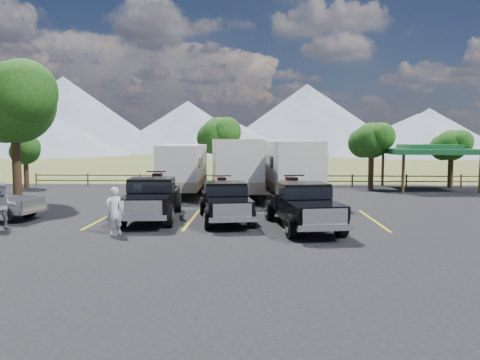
{
  "coord_description": "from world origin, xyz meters",
  "views": [
    {
      "loc": [
        0.87,
        -16.51,
        3.59
      ],
      "look_at": [
        0.05,
        6.2,
        1.6
      ],
      "focal_mm": 35.0,
      "sensor_mm": 36.0,
      "label": 1
    }
  ],
  "objects_px": {
    "trailer_left": "(184,169)",
    "trailer_center": "(235,167)",
    "tree_big_nw": "(14,103)",
    "rig_right": "(301,203)",
    "trailer_right": "(287,169)",
    "rig_center": "(225,200)",
    "person_b": "(3,206)",
    "rig_left": "(153,197)",
    "pavilion": "(428,151)",
    "person_a": "(114,211)"
  },
  "relations": [
    {
      "from": "trailer_center",
      "to": "rig_center",
      "type": "bearing_deg",
      "value": -97.14
    },
    {
      "from": "trailer_left",
      "to": "trailer_right",
      "type": "xyz_separation_m",
      "value": [
        6.46,
        -1.85,
        0.13
      ]
    },
    {
      "from": "trailer_left",
      "to": "trailer_right",
      "type": "relative_size",
      "value": 0.92
    },
    {
      "from": "tree_big_nw",
      "to": "trailer_center",
      "type": "relative_size",
      "value": 0.76
    },
    {
      "from": "tree_big_nw",
      "to": "rig_center",
      "type": "distance_m",
      "value": 13.93
    },
    {
      "from": "pavilion",
      "to": "rig_left",
      "type": "bearing_deg",
      "value": -142.24
    },
    {
      "from": "rig_center",
      "to": "trailer_left",
      "type": "bearing_deg",
      "value": 99.71
    },
    {
      "from": "rig_center",
      "to": "trailer_center",
      "type": "relative_size",
      "value": 0.58
    },
    {
      "from": "pavilion",
      "to": "rig_right",
      "type": "relative_size",
      "value": 0.98
    },
    {
      "from": "rig_left",
      "to": "trailer_left",
      "type": "distance_m",
      "value": 8.99
    },
    {
      "from": "rig_left",
      "to": "trailer_right",
      "type": "relative_size",
      "value": 0.64
    },
    {
      "from": "tree_big_nw",
      "to": "rig_left",
      "type": "height_order",
      "value": "tree_big_nw"
    },
    {
      "from": "tree_big_nw",
      "to": "person_b",
      "type": "height_order",
      "value": "tree_big_nw"
    },
    {
      "from": "trailer_left",
      "to": "rig_right",
      "type": "bearing_deg",
      "value": -60.57
    },
    {
      "from": "trailer_left",
      "to": "person_a",
      "type": "height_order",
      "value": "trailer_left"
    },
    {
      "from": "pavilion",
      "to": "trailer_right",
      "type": "distance_m",
      "value": 11.92
    },
    {
      "from": "trailer_left",
      "to": "trailer_center",
      "type": "xyz_separation_m",
      "value": [
        3.33,
        -0.87,
        0.19
      ]
    },
    {
      "from": "person_a",
      "to": "rig_center",
      "type": "bearing_deg",
      "value": -177.24
    },
    {
      "from": "trailer_left",
      "to": "rig_left",
      "type": "bearing_deg",
      "value": -91.48
    },
    {
      "from": "rig_right",
      "to": "person_a",
      "type": "distance_m",
      "value": 7.31
    },
    {
      "from": "tree_big_nw",
      "to": "rig_right",
      "type": "height_order",
      "value": "tree_big_nw"
    },
    {
      "from": "tree_big_nw",
      "to": "trailer_left",
      "type": "relative_size",
      "value": 0.85
    },
    {
      "from": "tree_big_nw",
      "to": "trailer_right",
      "type": "distance_m",
      "value": 15.82
    },
    {
      "from": "tree_big_nw",
      "to": "trailer_right",
      "type": "relative_size",
      "value": 0.79
    },
    {
      "from": "rig_center",
      "to": "trailer_right",
      "type": "relative_size",
      "value": 0.59
    },
    {
      "from": "rig_left",
      "to": "rig_right",
      "type": "bearing_deg",
      "value": -19.93
    },
    {
      "from": "rig_center",
      "to": "tree_big_nw",
      "type": "bearing_deg",
      "value": 146.55
    },
    {
      "from": "trailer_right",
      "to": "person_b",
      "type": "height_order",
      "value": "trailer_right"
    },
    {
      "from": "rig_right",
      "to": "trailer_center",
      "type": "xyz_separation_m",
      "value": [
        -3.12,
        9.88,
        0.88
      ]
    },
    {
      "from": "rig_right",
      "to": "trailer_right",
      "type": "height_order",
      "value": "trailer_right"
    },
    {
      "from": "rig_left",
      "to": "rig_right",
      "type": "height_order",
      "value": "rig_left"
    },
    {
      "from": "tree_big_nw",
      "to": "trailer_center",
      "type": "distance_m",
      "value": 13.02
    },
    {
      "from": "trailer_center",
      "to": "person_a",
      "type": "distance_m",
      "value": 12.36
    },
    {
      "from": "pavilion",
      "to": "trailer_right",
      "type": "bearing_deg",
      "value": -150.36
    },
    {
      "from": "pavilion",
      "to": "trailer_left",
      "type": "distance_m",
      "value": 17.29
    },
    {
      "from": "rig_right",
      "to": "trailer_left",
      "type": "bearing_deg",
      "value": 111.17
    },
    {
      "from": "trailer_center",
      "to": "trailer_right",
      "type": "xyz_separation_m",
      "value": [
        3.13,
        -0.99,
        -0.06
      ]
    },
    {
      "from": "trailer_left",
      "to": "person_b",
      "type": "bearing_deg",
      "value": -115.66
    },
    {
      "from": "trailer_left",
      "to": "trailer_right",
      "type": "height_order",
      "value": "trailer_right"
    },
    {
      "from": "trailer_center",
      "to": "person_a",
      "type": "height_order",
      "value": "trailer_center"
    },
    {
      "from": "rig_center",
      "to": "trailer_center",
      "type": "height_order",
      "value": "trailer_center"
    },
    {
      "from": "pavilion",
      "to": "person_b",
      "type": "xyz_separation_m",
      "value": [
        -22.04,
        -15.76,
        -1.82
      ]
    },
    {
      "from": "trailer_center",
      "to": "person_a",
      "type": "xyz_separation_m",
      "value": [
        -3.96,
        -11.67,
        -0.96
      ]
    },
    {
      "from": "pavilion",
      "to": "tree_big_nw",
      "type": "bearing_deg",
      "value": -162.66
    },
    {
      "from": "rig_left",
      "to": "trailer_center",
      "type": "bearing_deg",
      "value": 63.22
    },
    {
      "from": "tree_big_nw",
      "to": "person_b",
      "type": "distance_m",
      "value": 9.72
    },
    {
      "from": "trailer_center",
      "to": "person_b",
      "type": "bearing_deg",
      "value": -134.93
    },
    {
      "from": "tree_big_nw",
      "to": "pavilion",
      "type": "xyz_separation_m",
      "value": [
        25.55,
        7.97,
        -2.81
      ]
    },
    {
      "from": "tree_big_nw",
      "to": "pavilion",
      "type": "bearing_deg",
      "value": 17.34
    },
    {
      "from": "trailer_center",
      "to": "rig_left",
      "type": "bearing_deg",
      "value": -118.91
    }
  ]
}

